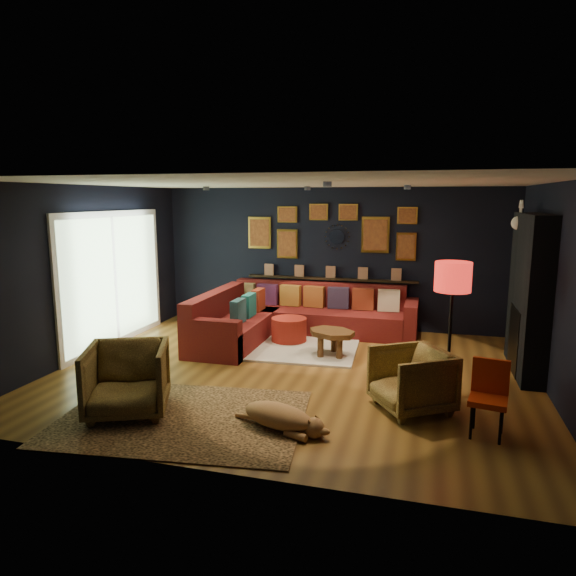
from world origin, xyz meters
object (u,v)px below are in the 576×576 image
(pouf, at_px, (289,329))
(gold_stool, at_px, (108,366))
(orange_chair, at_px, (489,392))
(dog, at_px, (278,412))
(armchair_left, at_px, (127,376))
(coffee_table, at_px, (332,335))
(armchair_right, at_px, (412,377))
(sectional, at_px, (286,318))
(floor_lamp, at_px, (453,283))

(pouf, distance_m, gold_stool, 3.10)
(orange_chair, bearing_deg, dog, -157.44)
(armchair_left, height_order, gold_stool, armchair_left)
(dog, bearing_deg, coffee_table, 106.16)
(armchair_right, distance_m, gold_stool, 3.83)
(coffee_table, height_order, dog, coffee_table)
(pouf, height_order, armchair_left, armchair_left)
(sectional, distance_m, floor_lamp, 3.41)
(armchair_left, distance_m, armchair_right, 3.21)
(gold_stool, distance_m, floor_lamp, 4.52)
(coffee_table, xyz_separation_m, floor_lamp, (1.67, -0.89, 1.03))
(armchair_right, relative_size, gold_stool, 1.54)
(armchair_right, relative_size, dog, 0.70)
(armchair_right, bearing_deg, sectional, -173.10)
(armchair_left, height_order, armchair_right, armchair_left)
(dog, bearing_deg, gold_stool, -176.54)
(pouf, height_order, floor_lamp, floor_lamp)
(dog, bearing_deg, pouf, 121.28)
(coffee_table, relative_size, orange_chair, 1.20)
(armchair_right, height_order, dog, armchair_right)
(floor_lamp, distance_m, dog, 2.73)
(armchair_left, distance_m, gold_stool, 1.07)
(sectional, distance_m, gold_stool, 3.34)
(gold_stool, relative_size, dog, 0.46)
(armchair_right, relative_size, floor_lamp, 0.48)
(coffee_table, relative_size, gold_stool, 1.82)
(sectional, bearing_deg, orange_chair, -45.85)
(floor_lamp, relative_size, dog, 1.45)
(pouf, xyz_separation_m, armchair_right, (2.09, -2.33, 0.17))
(armchair_right, bearing_deg, orange_chair, 29.28)
(gold_stool, height_order, orange_chair, orange_chair)
(orange_chair, distance_m, floor_lamp, 1.59)
(armchair_left, distance_m, orange_chair, 3.89)
(pouf, distance_m, orange_chair, 3.98)
(pouf, xyz_separation_m, dog, (0.76, -3.21, -0.03))
(pouf, height_order, armchair_right, armchair_right)
(armchair_left, bearing_deg, dog, -20.56)
(orange_chair, height_order, dog, orange_chair)
(orange_chair, bearing_deg, sectional, 144.22)
(armchair_right, xyz_separation_m, gold_stool, (-3.82, -0.24, -0.14))
(dog, bearing_deg, floor_lamp, 62.39)
(sectional, bearing_deg, armchair_left, -102.70)
(sectional, bearing_deg, armchair_right, -50.31)
(sectional, distance_m, armchair_right, 3.51)
(armchair_right, height_order, floor_lamp, floor_lamp)
(orange_chair, xyz_separation_m, floor_lamp, (-0.36, 1.25, 0.92))
(floor_lamp, bearing_deg, gold_stool, -165.79)
(sectional, xyz_separation_m, gold_stool, (-1.59, -2.94, -0.07))
(sectional, bearing_deg, coffee_table, -44.40)
(coffee_table, distance_m, dog, 2.61)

